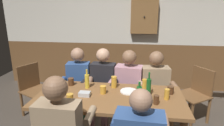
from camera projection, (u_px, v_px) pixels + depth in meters
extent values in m
cube|color=beige|center=(124.00, 11.00, 4.22)|extent=(5.56, 0.12, 1.43)
cube|color=brown|center=(123.00, 65.00, 4.56)|extent=(5.56, 0.12, 1.02)
cube|color=brown|center=(109.00, 97.00, 2.41)|extent=(1.82, 0.84, 0.04)
cylinder|color=brown|center=(59.00, 107.00, 2.94)|extent=(0.08, 0.08, 0.73)
cylinder|color=brown|center=(171.00, 115.00, 2.74)|extent=(0.08, 0.08, 0.73)
cube|color=#2D4C84|center=(79.00, 78.00, 3.18)|extent=(0.38, 0.26, 0.50)
sphere|color=#9E755B|center=(78.00, 55.00, 3.08)|extent=(0.21, 0.21, 0.21)
cylinder|color=#33724C|center=(84.00, 94.00, 3.11)|extent=(0.17, 0.41, 0.13)
cylinder|color=#33724C|center=(71.00, 94.00, 3.11)|extent=(0.17, 0.41, 0.13)
cylinder|color=#33724C|center=(82.00, 116.00, 2.99)|extent=(0.10, 0.10, 0.42)
cylinder|color=#33724C|center=(70.00, 116.00, 2.99)|extent=(0.10, 0.10, 0.42)
cylinder|color=#9E755B|center=(89.00, 82.00, 2.93)|extent=(0.11, 0.29, 0.08)
cylinder|color=#2D4C84|center=(62.00, 82.00, 2.94)|extent=(0.11, 0.29, 0.08)
cube|color=black|center=(103.00, 79.00, 3.13)|extent=(0.40, 0.24, 0.51)
sphere|color=tan|center=(103.00, 55.00, 3.02)|extent=(0.21, 0.21, 0.21)
cylinder|color=#B78493|center=(108.00, 96.00, 3.04)|extent=(0.17, 0.40, 0.13)
cylinder|color=#B78493|center=(95.00, 95.00, 3.08)|extent=(0.17, 0.40, 0.13)
cylinder|color=#B78493|center=(104.00, 118.00, 2.93)|extent=(0.10, 0.10, 0.42)
cylinder|color=#B78493|center=(91.00, 117.00, 2.97)|extent=(0.10, 0.10, 0.42)
cylinder|color=black|center=(113.00, 84.00, 2.85)|extent=(0.11, 0.29, 0.08)
cylinder|color=black|center=(85.00, 81.00, 2.95)|extent=(0.11, 0.29, 0.08)
cube|color=#B78493|center=(129.00, 81.00, 3.08)|extent=(0.43, 0.28, 0.48)
sphere|color=brown|center=(129.00, 57.00, 2.98)|extent=(0.22, 0.22, 0.22)
cylinder|color=#B78493|center=(134.00, 98.00, 2.99)|extent=(0.18, 0.41, 0.13)
cylinder|color=#B78493|center=(120.00, 96.00, 3.04)|extent=(0.18, 0.41, 0.13)
cylinder|color=#B78493|center=(132.00, 120.00, 2.88)|extent=(0.10, 0.10, 0.42)
cylinder|color=#B78493|center=(117.00, 118.00, 2.93)|extent=(0.10, 0.10, 0.42)
cylinder|color=#B78493|center=(142.00, 87.00, 2.78)|extent=(0.11, 0.29, 0.08)
cylinder|color=#B78493|center=(110.00, 84.00, 2.89)|extent=(0.11, 0.29, 0.08)
cube|color=#997F60|center=(155.00, 82.00, 3.03)|extent=(0.44, 0.27, 0.48)
sphere|color=brown|center=(156.00, 58.00, 2.93)|extent=(0.22, 0.22, 0.22)
cylinder|color=#33724C|center=(163.00, 99.00, 2.95)|extent=(0.17, 0.41, 0.13)
cylinder|color=#33724C|center=(148.00, 99.00, 2.96)|extent=(0.17, 0.41, 0.13)
cylinder|color=#33724C|center=(165.00, 122.00, 2.84)|extent=(0.10, 0.10, 0.42)
cylinder|color=#33724C|center=(149.00, 122.00, 2.84)|extent=(0.10, 0.10, 0.42)
cylinder|color=brown|center=(175.00, 87.00, 2.78)|extent=(0.11, 0.29, 0.08)
cylinder|color=#997F60|center=(142.00, 87.00, 2.79)|extent=(0.11, 0.29, 0.08)
sphere|color=brown|center=(55.00, 88.00, 1.66)|extent=(0.22, 0.22, 0.22)
cylinder|color=#997F60|center=(47.00, 112.00, 2.03)|extent=(0.08, 0.28, 0.08)
cylinder|color=#997F60|center=(90.00, 115.00, 1.97)|extent=(0.08, 0.28, 0.08)
sphere|color=#9E755B|center=(141.00, 100.00, 1.59)|extent=(0.19, 0.19, 0.19)
cylinder|color=#2D4C84|center=(116.00, 119.00, 1.97)|extent=(0.09, 0.28, 0.08)
cylinder|color=#9E755B|center=(165.00, 123.00, 1.89)|extent=(0.09, 0.28, 0.08)
cube|color=brown|center=(37.00, 91.00, 3.31)|extent=(0.59, 0.59, 0.02)
cube|color=brown|center=(29.00, 76.00, 3.36)|extent=(0.21, 0.37, 0.42)
cylinder|color=brown|center=(54.00, 102.00, 3.43)|extent=(0.04, 0.04, 0.44)
cylinder|color=brown|center=(36.00, 111.00, 3.12)|extent=(0.04, 0.04, 0.44)
cylinder|color=brown|center=(41.00, 96.00, 3.63)|extent=(0.04, 0.04, 0.44)
cylinder|color=brown|center=(22.00, 104.00, 3.33)|extent=(0.04, 0.04, 0.44)
cube|color=brown|center=(192.00, 95.00, 3.14)|extent=(0.61, 0.61, 0.02)
cube|color=brown|center=(203.00, 81.00, 3.16)|extent=(0.25, 0.34, 0.42)
cylinder|color=brown|center=(192.00, 117.00, 2.95)|extent=(0.04, 0.04, 0.44)
cylinder|color=brown|center=(174.00, 106.00, 3.28)|extent=(0.04, 0.04, 0.44)
cylinder|color=brown|center=(209.00, 111.00, 3.12)|extent=(0.04, 0.04, 0.44)
cylinder|color=brown|center=(190.00, 101.00, 3.44)|extent=(0.04, 0.04, 0.44)
cylinder|color=#F9E08C|center=(138.00, 102.00, 2.17)|extent=(0.04, 0.04, 0.08)
cube|color=#B2B7BC|center=(85.00, 94.00, 2.40)|extent=(0.14, 0.10, 0.05)
cylinder|color=white|center=(129.00, 91.00, 2.51)|extent=(0.23, 0.23, 0.01)
cylinder|color=gold|center=(87.00, 81.00, 2.62)|extent=(0.06, 0.06, 0.19)
cylinder|color=gold|center=(87.00, 72.00, 2.58)|extent=(0.02, 0.02, 0.07)
cylinder|color=#195923|center=(149.00, 87.00, 2.39)|extent=(0.06, 0.06, 0.21)
cylinder|color=#195923|center=(149.00, 76.00, 2.35)|extent=(0.02, 0.02, 0.09)
cylinder|color=#195923|center=(139.00, 94.00, 2.27)|extent=(0.06, 0.06, 0.17)
cylinder|color=#195923|center=(140.00, 84.00, 2.23)|extent=(0.03, 0.03, 0.06)
cylinder|color=gold|center=(70.00, 100.00, 2.15)|extent=(0.07, 0.07, 0.14)
cylinder|color=gold|center=(114.00, 82.00, 2.63)|extent=(0.07, 0.07, 0.16)
cylinder|color=#4C2D19|center=(59.00, 83.00, 2.61)|extent=(0.08, 0.08, 0.15)
cylinder|color=#4C2D19|center=(156.00, 100.00, 2.19)|extent=(0.06, 0.06, 0.11)
cylinder|color=gold|center=(145.00, 85.00, 2.54)|extent=(0.07, 0.07, 0.16)
cylinder|color=gold|center=(103.00, 90.00, 2.46)|extent=(0.08, 0.08, 0.10)
cylinder|color=#4C2D19|center=(170.00, 90.00, 2.45)|extent=(0.08, 0.08, 0.10)
cylinder|color=#4C2D19|center=(71.00, 82.00, 2.72)|extent=(0.08, 0.08, 0.10)
cylinder|color=gold|center=(167.00, 94.00, 2.30)|extent=(0.06, 0.06, 0.13)
cube|color=brown|center=(144.00, 17.00, 4.07)|extent=(0.56, 0.12, 0.70)
sphere|color=black|center=(144.00, 17.00, 4.00)|extent=(0.03, 0.03, 0.03)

